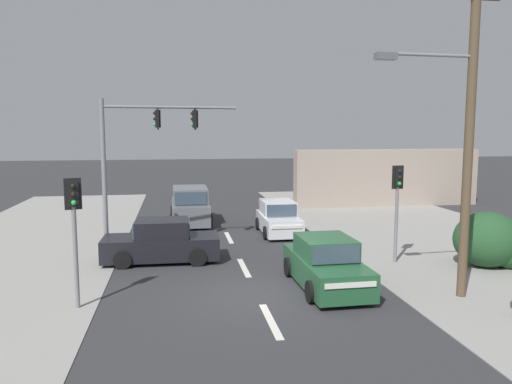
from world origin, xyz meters
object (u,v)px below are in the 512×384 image
utility_pole_foreground_right (466,120)px  suv_oncoming_mid (190,206)px  pedestal_signal_right_kerb (397,197)px  pedestal_signal_left_kerb (74,221)px  hatchback_receding_far (278,219)px  traffic_signal_mast (138,147)px  sedan_oncoming_near (326,265)px  sedan_kerbside_parked (161,243)px

utility_pole_foreground_right → suv_oncoming_mid: size_ratio=2.08×
pedestal_signal_right_kerb → pedestal_signal_left_kerb: 10.98m
hatchback_receding_far → traffic_signal_mast: bearing=-156.8°
pedestal_signal_right_kerb → sedan_oncoming_near: pedestal_signal_right_kerb is taller
pedestal_signal_right_kerb → traffic_signal_mast: bearing=161.3°
suv_oncoming_mid → sedan_oncoming_near: bearing=-71.6°
utility_pole_foreground_right → traffic_signal_mast: bearing=143.4°
pedestal_signal_left_kerb → sedan_oncoming_near: pedestal_signal_left_kerb is taller
traffic_signal_mast → sedan_kerbside_parked: size_ratio=1.41×
traffic_signal_mast → sedan_oncoming_near: size_ratio=1.41×
suv_oncoming_mid → pedestal_signal_left_kerb: bearing=-105.7°
sedan_oncoming_near → hatchback_receding_far: bearing=88.6°
traffic_signal_mast → pedestal_signal_right_kerb: 9.94m
utility_pole_foreground_right → suv_oncoming_mid: utility_pole_foreground_right is taller
utility_pole_foreground_right → traffic_signal_mast: size_ratio=1.58×
sedan_oncoming_near → traffic_signal_mast: bearing=137.3°
suv_oncoming_mid → hatchback_receding_far: (3.99, -3.30, -0.18)m
hatchback_receding_far → sedan_oncoming_near: bearing=-91.4°
pedestal_signal_left_kerb → pedestal_signal_right_kerb: bearing=16.2°
traffic_signal_mast → suv_oncoming_mid: size_ratio=1.32×
sedan_kerbside_parked → sedan_oncoming_near: (5.07, -3.89, 0.00)m
pedestal_signal_left_kerb → sedan_kerbside_parked: bearing=65.3°
pedestal_signal_left_kerb → hatchback_receding_far: bearing=50.0°
pedestal_signal_left_kerb → sedan_oncoming_near: size_ratio=0.83×
pedestal_signal_left_kerb → traffic_signal_mast: bearing=78.4°
traffic_signal_mast → pedestal_signal_right_kerb: (9.28, -3.14, -1.73)m
sedan_kerbside_parked → hatchback_receding_far: bearing=38.6°
sedan_oncoming_near → utility_pole_foreground_right: bearing=-23.5°
hatchback_receding_far → pedestal_signal_left_kerb: bearing=-130.0°
suv_oncoming_mid → pedestal_signal_right_kerb: bearing=-51.8°
traffic_signal_mast → suv_oncoming_mid: (2.14, 5.92, -3.26)m
pedestal_signal_left_kerb → sedan_kerbside_parked: (2.13, 4.62, -1.71)m
sedan_kerbside_parked → hatchback_receding_far: sedan_kerbside_parked is taller
pedestal_signal_left_kerb → hatchback_receding_far: 11.64m
pedestal_signal_right_kerb → utility_pole_foreground_right: bearing=-88.0°
hatchback_receding_far → suv_oncoming_mid: bearing=140.4°
pedestal_signal_right_kerb → suv_oncoming_mid: (-7.14, 9.06, -1.53)m
sedan_oncoming_near → pedestal_signal_left_kerb: bearing=-174.2°
sedan_kerbside_parked → sedan_oncoming_near: size_ratio=1.00×
pedestal_signal_right_kerb → sedan_kerbside_parked: bearing=169.5°
traffic_signal_mast → hatchback_receding_far: size_ratio=1.64×
sedan_oncoming_near → pedestal_signal_right_kerb: bearing=34.7°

